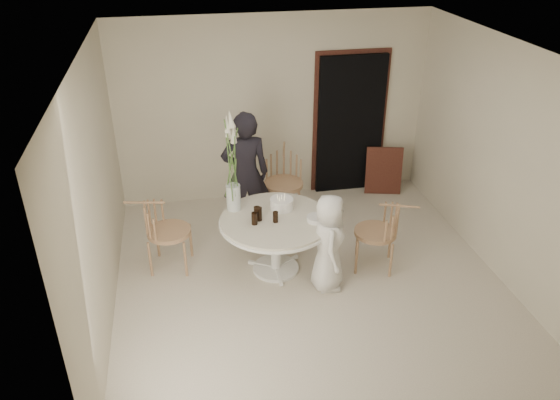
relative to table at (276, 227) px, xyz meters
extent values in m
plane|color=beige|center=(0.35, -0.25, -0.62)|extent=(4.50, 4.50, 0.00)
plane|color=silver|center=(0.35, -0.25, 2.08)|extent=(4.50, 4.50, 0.00)
plane|color=beige|center=(0.35, 2.00, 0.73)|extent=(4.50, 0.00, 4.50)
plane|color=beige|center=(0.35, -2.50, 0.73)|extent=(4.50, 0.00, 4.50)
plane|color=beige|center=(-1.90, -0.25, 0.73)|extent=(0.00, 4.50, 4.50)
plane|color=beige|center=(2.60, -0.25, 0.73)|extent=(0.00, 4.50, 4.50)
cube|color=black|center=(1.50, 1.94, 0.43)|extent=(1.00, 0.10, 2.10)
cube|color=#592D1E|center=(1.50, 1.98, 0.49)|extent=(1.12, 0.03, 2.22)
cylinder|color=white|center=(0.00, 0.00, -0.60)|extent=(0.56, 0.56, 0.04)
cylinder|color=white|center=(0.00, 0.00, -0.27)|extent=(0.12, 0.12, 0.65)
cylinder|color=white|center=(0.00, 0.00, 0.07)|extent=(1.33, 1.33, 0.03)
cylinder|color=beige|center=(0.00, 0.00, 0.09)|extent=(1.30, 1.30, 0.04)
cube|color=#592D1E|center=(2.01, 1.70, -0.25)|extent=(0.57, 0.29, 0.73)
cylinder|color=tan|center=(0.09, 1.09, -0.37)|extent=(0.03, 0.03, 0.49)
cylinder|color=tan|center=(0.52, 1.00, -0.37)|extent=(0.03, 0.03, 0.49)
cylinder|color=tan|center=(0.18, 1.52, -0.37)|extent=(0.03, 0.03, 0.49)
cylinder|color=tan|center=(0.61, 1.43, -0.37)|extent=(0.03, 0.03, 0.49)
cylinder|color=tan|center=(0.35, 1.26, -0.10)|extent=(0.55, 0.55, 0.05)
cylinder|color=tan|center=(1.07, 0.12, -0.39)|extent=(0.03, 0.03, 0.46)
cylinder|color=tan|center=(0.93, -0.27, -0.39)|extent=(0.03, 0.03, 0.46)
cylinder|color=tan|center=(1.46, -0.02, -0.39)|extent=(0.03, 0.03, 0.46)
cylinder|color=tan|center=(1.32, -0.40, -0.39)|extent=(0.03, 0.03, 0.46)
cylinder|color=tan|center=(1.20, -0.14, -0.14)|extent=(0.51, 0.51, 0.05)
cylinder|color=tan|center=(-1.08, 0.08, -0.38)|extent=(0.03, 0.03, 0.47)
cylinder|color=tan|center=(-1.00, 0.49, -0.38)|extent=(0.03, 0.03, 0.47)
cylinder|color=tan|center=(-1.49, 0.16, -0.38)|extent=(0.03, 0.03, 0.47)
cylinder|color=tan|center=(-1.41, 0.57, -0.38)|extent=(0.03, 0.03, 0.47)
cylinder|color=tan|center=(-1.24, 0.33, -0.12)|extent=(0.53, 0.53, 0.05)
imported|color=black|center=(-0.22, 0.97, 0.24)|extent=(0.63, 0.41, 1.71)
imported|color=white|center=(0.53, -0.43, -0.02)|extent=(0.46, 0.63, 1.19)
cylinder|color=white|center=(0.11, 0.21, 0.18)|extent=(0.28, 0.28, 0.13)
cylinder|color=beige|center=(0.11, 0.21, 0.27)|extent=(0.01, 0.01, 0.05)
cylinder|color=beige|center=(0.16, 0.24, 0.27)|extent=(0.01, 0.01, 0.05)
cylinder|color=beige|center=(0.07, 0.23, 0.27)|extent=(0.01, 0.01, 0.05)
cylinder|color=beige|center=(0.14, 0.16, 0.27)|extent=(0.01, 0.01, 0.05)
cylinder|color=beige|center=(0.08, 0.18, 0.27)|extent=(0.01, 0.01, 0.05)
cylinder|color=black|center=(-0.20, 0.00, 0.20)|extent=(0.10, 0.10, 0.16)
cylinder|color=black|center=(-0.02, -0.08, 0.18)|extent=(0.08, 0.08, 0.13)
cylinder|color=black|center=(-0.26, -0.08, 0.19)|extent=(0.09, 0.09, 0.15)
cylinder|color=black|center=(-0.22, 0.02, 0.20)|extent=(0.10, 0.10, 0.16)
cylinder|color=white|center=(0.45, -0.15, 0.14)|extent=(0.26, 0.26, 0.06)
cylinder|color=silver|center=(-0.45, 0.32, 0.27)|extent=(0.17, 0.17, 0.32)
cylinder|color=#456B2E|center=(-0.42, 0.32, 0.67)|extent=(0.01, 0.01, 0.79)
cone|color=beige|center=(-0.42, 0.32, 1.07)|extent=(0.08, 0.08, 0.20)
cylinder|color=#456B2E|center=(-0.45, 0.35, 0.70)|extent=(0.01, 0.01, 0.86)
cone|color=beige|center=(-0.45, 0.35, 1.14)|extent=(0.08, 0.08, 0.20)
cylinder|color=#456B2E|center=(-0.48, 0.31, 0.74)|extent=(0.01, 0.01, 0.93)
cone|color=beige|center=(-0.48, 0.31, 1.20)|extent=(0.08, 0.08, 0.20)
cylinder|color=#456B2E|center=(-0.45, 0.28, 0.77)|extent=(0.01, 0.01, 1.00)
cone|color=beige|center=(-0.45, 0.28, 1.27)|extent=(0.08, 0.08, 0.20)
camera|label=1|loc=(-1.01, -5.39, 3.35)|focal=35.00mm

